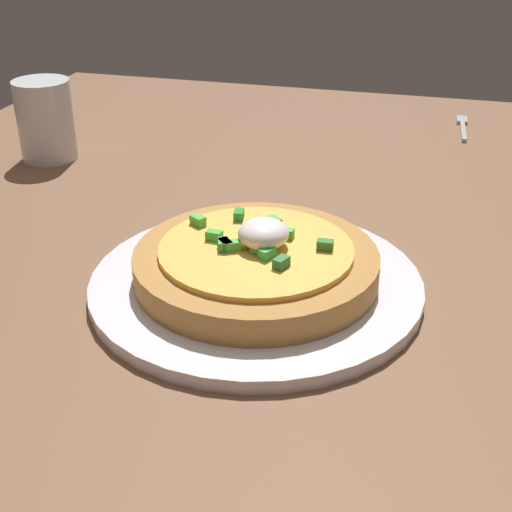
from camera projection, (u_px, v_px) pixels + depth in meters
The scene contains 5 objects.
dining_table at pixel (151, 297), 59.68cm from camera, with size 126.90×79.74×2.95cm, color brown.
plate at pixel (256, 284), 57.57cm from camera, with size 26.86×26.86×1.11cm, color white.
pizza at pixel (256, 262), 56.64cm from camera, with size 19.63×19.63×5.04cm.
cup_near at pixel (46, 125), 82.97cm from camera, with size 6.54×6.54×9.32cm.
fork at pixel (463, 126), 94.94cm from camera, with size 10.34×1.52×0.50cm.
Camera 1 is at (-46.98, -21.74, 32.66)cm, focal length 49.77 mm.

